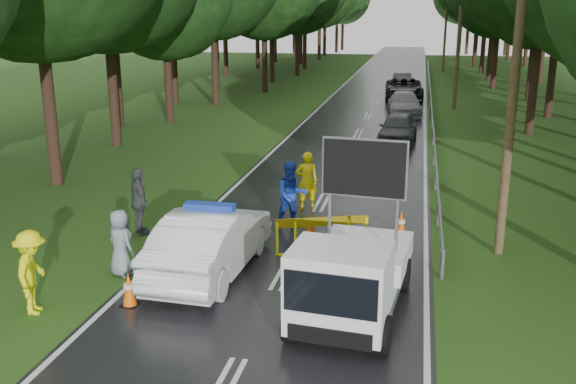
% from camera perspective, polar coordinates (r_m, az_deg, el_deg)
% --- Properties ---
extents(ground, '(160.00, 160.00, 0.00)m').
position_cam_1_polar(ground, '(16.00, 0.04, -6.63)').
color(ground, '#2C4E16').
rests_on(ground, ground).
extents(road, '(7.00, 140.00, 0.02)m').
position_cam_1_polar(road, '(45.00, 7.74, 7.92)').
color(road, black).
rests_on(road, ground).
extents(guardrail, '(0.12, 60.06, 0.70)m').
position_cam_1_polar(guardrail, '(44.51, 12.54, 8.31)').
color(guardrail, gray).
rests_on(guardrail, ground).
extents(utility_pole_near, '(1.40, 0.24, 10.00)m').
position_cam_1_polar(utility_pole_near, '(16.67, 19.68, 11.33)').
color(utility_pole_near, '#43361F').
rests_on(utility_pole_near, ground).
extents(utility_pole_mid, '(1.40, 0.24, 10.00)m').
position_cam_1_polar(utility_pole_mid, '(42.56, 15.01, 13.93)').
color(utility_pole_mid, '#43361F').
rests_on(utility_pole_mid, ground).
extents(utility_pole_far, '(1.40, 0.24, 10.00)m').
position_cam_1_polar(utility_pole_far, '(68.53, 13.87, 14.55)').
color(utility_pole_far, '#43361F').
rests_on(utility_pole_far, ground).
extents(police_sedan, '(1.88, 4.90, 1.75)m').
position_cam_1_polar(police_sedan, '(15.45, -6.87, -4.40)').
color(police_sedan, white).
rests_on(police_sedan, ground).
extents(work_truck, '(2.36, 4.57, 3.51)m').
position_cam_1_polar(work_truck, '(13.14, 5.61, -7.39)').
color(work_truck, gray).
rests_on(work_truck, ground).
extents(barrier, '(2.30, 0.90, 1.01)m').
position_cam_1_polar(barrier, '(16.54, 3.05, -3.07)').
color(barrier, '#F4FA0D').
rests_on(barrier, ground).
extents(officer, '(0.79, 0.62, 1.89)m').
position_cam_1_polar(officer, '(20.13, 1.69, 0.97)').
color(officer, yellow).
rests_on(officer, ground).
extents(civilian, '(1.19, 1.09, 1.97)m').
position_cam_1_polar(civilian, '(18.47, 0.32, -0.28)').
color(civilian, '#1C3CB7').
rests_on(civilian, ground).
extents(bystander_left, '(0.98, 1.31, 1.81)m').
position_cam_1_polar(bystander_left, '(14.37, -21.80, -6.64)').
color(bystander_left, '#F3F60D').
rests_on(bystander_left, ground).
extents(bystander_mid, '(1.09, 1.15, 1.91)m').
position_cam_1_polar(bystander_mid, '(18.40, -13.08, -0.86)').
color(bystander_mid, '#3E4045').
rests_on(bystander_mid, ground).
extents(bystander_right, '(0.95, 0.83, 1.63)m').
position_cam_1_polar(bystander_right, '(15.73, -14.68, -4.40)').
color(bystander_right, gray).
rests_on(bystander_right, ground).
extents(queue_car_first, '(1.90, 4.20, 1.40)m').
position_cam_1_polar(queue_car_first, '(31.10, 9.73, 5.60)').
color(queue_car_first, '#3A3C41').
rests_on(queue_car_first, ground).
extents(queue_car_second, '(2.32, 4.84, 1.36)m').
position_cam_1_polar(queue_car_second, '(39.69, 10.33, 7.74)').
color(queue_car_second, gray).
rests_on(queue_car_second, ground).
extents(queue_car_third, '(2.87, 5.70, 1.55)m').
position_cam_1_polar(queue_car_third, '(46.57, 10.28, 9.03)').
color(queue_car_third, black).
rests_on(queue_car_third, ground).
extents(queue_car_fourth, '(1.73, 3.99, 1.28)m').
position_cam_1_polar(queue_car_fourth, '(52.56, 10.14, 9.64)').
color(queue_car_fourth, '#44464D').
rests_on(queue_car_fourth, ground).
extents(cone_near_left, '(0.36, 0.36, 0.77)m').
position_cam_1_polar(cone_near_left, '(14.25, -13.96, -8.43)').
color(cone_near_left, black).
rests_on(cone_near_left, ground).
extents(cone_center, '(0.37, 0.37, 0.79)m').
position_cam_1_polar(cone_center, '(17.67, 2.01, -3.11)').
color(cone_center, black).
rests_on(cone_center, ground).
extents(cone_far, '(0.36, 0.36, 0.76)m').
position_cam_1_polar(cone_far, '(18.04, 4.76, -2.79)').
color(cone_far, black).
rests_on(cone_far, ground).
extents(cone_left_mid, '(0.31, 0.31, 0.65)m').
position_cam_1_polar(cone_left_mid, '(17.30, -8.86, -3.94)').
color(cone_left_mid, black).
rests_on(cone_left_mid, ground).
extents(cone_right, '(0.36, 0.36, 0.76)m').
position_cam_1_polar(cone_right, '(18.16, 10.01, -2.85)').
color(cone_right, black).
rests_on(cone_right, ground).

